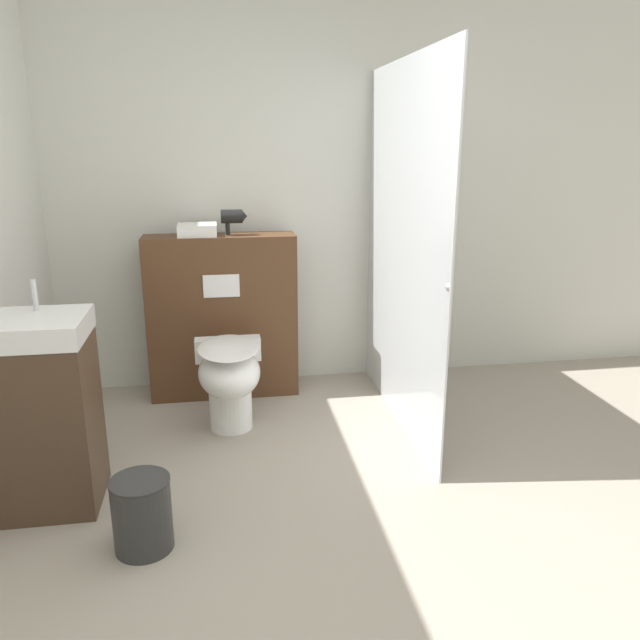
{
  "coord_description": "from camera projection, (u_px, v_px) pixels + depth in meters",
  "views": [
    {
      "loc": [
        -0.46,
        -1.78,
        1.6
      ],
      "look_at": [
        0.06,
        1.4,
        0.68
      ],
      "focal_mm": 35.0,
      "sensor_mm": 36.0,
      "label": 1
    }
  ],
  "objects": [
    {
      "name": "ground_plane",
      "position": [
        367.0,
        613.0,
        2.2
      ],
      "size": [
        12.0,
        12.0,
        0.0
      ],
      "primitive_type": "plane",
      "color": "#9E9384"
    },
    {
      "name": "wall_back",
      "position": [
        287.0,
        197.0,
        4.09
      ],
      "size": [
        8.0,
        0.06,
        2.5
      ],
      "color": "silver",
      "rests_on": "ground_plane"
    },
    {
      "name": "partition_panel",
      "position": [
        223.0,
        317.0,
        3.99
      ],
      "size": [
        0.94,
        0.26,
        1.04
      ],
      "color": "#51331E",
      "rests_on": "ground_plane"
    },
    {
      "name": "shower_glass",
      "position": [
        402.0,
        251.0,
        3.48
      ],
      "size": [
        0.04,
        1.54,
        2.03
      ],
      "color": "silver",
      "rests_on": "ground_plane"
    },
    {
      "name": "toilet",
      "position": [
        229.0,
        377.0,
        3.5
      ],
      "size": [
        0.38,
        0.57,
        0.53
      ],
      "color": "white",
      "rests_on": "ground_plane"
    },
    {
      "name": "sink_vanity",
      "position": [
        42.0,
        413.0,
        2.76
      ],
      "size": [
        0.45,
        0.41,
        1.03
      ],
      "color": "#473323",
      "rests_on": "ground_plane"
    },
    {
      "name": "hair_drier",
      "position": [
        233.0,
        217.0,
        3.82
      ],
      "size": [
        0.16,
        0.08,
        0.16
      ],
      "color": "black",
      "rests_on": "partition_panel"
    },
    {
      "name": "folded_towel",
      "position": [
        197.0,
        230.0,
        3.81
      ],
      "size": [
        0.23,
        0.2,
        0.07
      ],
      "color": "white",
      "rests_on": "partition_panel"
    },
    {
      "name": "waste_bin",
      "position": [
        142.0,
        514.0,
        2.52
      ],
      "size": [
        0.24,
        0.24,
        0.31
      ],
      "color": "#2D2D2D",
      "rests_on": "ground_plane"
    }
  ]
}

